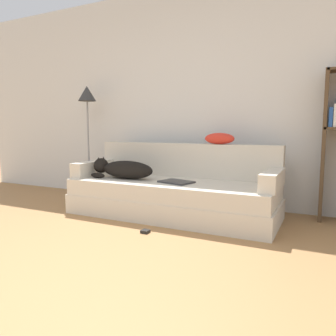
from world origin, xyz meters
The scene contains 10 objects.
wall_back centered at (0.00, 2.97, 1.35)m, with size 7.02×0.06×2.70m.
couch centered at (0.20, 2.24, 0.19)m, with size 2.25×0.87×0.39m.
couch_backrest centered at (0.20, 2.60, 0.58)m, with size 2.21×0.15×0.39m.
couch_arm_left centered at (-0.85, 2.23, 0.47)m, with size 0.15×0.68×0.17m.
couch_arm_right centered at (1.25, 2.23, 0.47)m, with size 0.15×0.68×0.17m.
dog centered at (-0.37, 2.14, 0.49)m, with size 0.77×0.24×0.24m.
laptop centered at (0.30, 2.14, 0.40)m, with size 0.38×0.32×0.02m.
throw_pillow centered at (0.61, 2.60, 0.84)m, with size 0.34×0.17×0.13m.
floor_lamp centered at (-1.26, 2.63, 1.21)m, with size 0.26×0.26×1.52m.
power_adapter centered at (0.24, 1.59, 0.01)m, with size 0.07×0.07×0.03m.
Camera 1 is at (1.71, -0.93, 0.95)m, focal length 35.00 mm.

